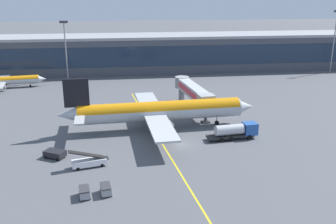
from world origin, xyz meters
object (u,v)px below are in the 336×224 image
at_px(main_airliner, 159,111).
at_px(baggage_cart_0, 84,192).
at_px(baggage_cart_1, 106,189).
at_px(commuter_jet_far, 4,81).
at_px(belt_loader, 89,162).
at_px(fuel_tanker, 236,131).
at_px(pushback_tug, 55,153).

xyz_separation_m(main_airliner, baggage_cart_0, (-14.51, -28.46, -3.43)).
xyz_separation_m(baggage_cart_0, baggage_cart_1, (3.16, 0.48, 0.00)).
xyz_separation_m(baggage_cart_1, commuter_jet_far, (-33.99, 72.33, 1.65)).
distance_m(belt_loader, baggage_cart_0, 10.52).
relative_size(baggage_cart_0, baggage_cart_1, 1.00).
height_order(main_airliner, belt_loader, main_airliner).
distance_m(baggage_cart_1, commuter_jet_far, 79.93).
bearing_deg(fuel_tanker, main_airliner, 151.62).
distance_m(fuel_tanker, belt_loader, 31.30).
distance_m(belt_loader, baggage_cart_1, 10.51).
bearing_deg(baggage_cart_0, main_airliner, 62.99).
bearing_deg(main_airliner, commuter_jet_far, 135.62).
bearing_deg(baggage_cart_1, pushback_tug, 123.49).
height_order(fuel_tanker, belt_loader, belt_loader).
relative_size(baggage_cart_1, commuter_jet_far, 0.11).
relative_size(belt_loader, baggage_cart_0, 2.46).
bearing_deg(commuter_jet_far, baggage_cart_1, -64.83).
height_order(pushback_tug, belt_loader, belt_loader).
relative_size(pushback_tug, commuter_jet_far, 0.17).
bearing_deg(main_airliner, baggage_cart_1, -112.07).
height_order(pushback_tug, baggage_cart_0, baggage_cart_0).
xyz_separation_m(main_airliner, baggage_cart_1, (-11.34, -27.97, -3.43)).
bearing_deg(baggage_cart_1, commuter_jet_far, 115.17).
relative_size(belt_loader, baggage_cart_1, 2.46).
height_order(baggage_cart_0, commuter_jet_far, commuter_jet_far).
bearing_deg(baggage_cart_0, pushback_tug, 113.47).
bearing_deg(baggage_cart_0, baggage_cart_1, 8.67).
bearing_deg(baggage_cart_0, belt_loader, 89.83).
distance_m(pushback_tug, baggage_cart_0, 16.69).
bearing_deg(fuel_tanker, pushback_tug, -172.35).
xyz_separation_m(fuel_tanker, commuter_jet_far, (-60.61, 52.61, 0.68)).
bearing_deg(fuel_tanker, baggage_cart_0, -145.85).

